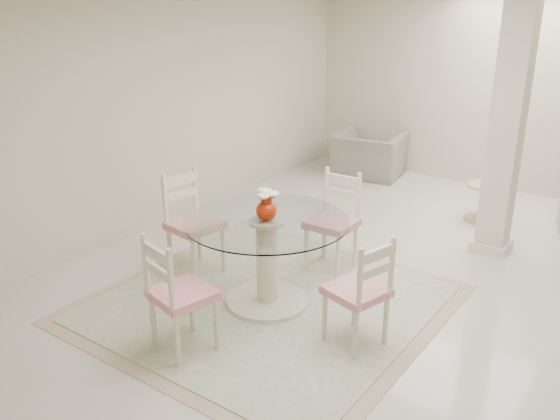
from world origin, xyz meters
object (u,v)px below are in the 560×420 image
Objects in this scene: red_vase at (266,205)px; dining_chair_west at (190,215)px; side_table at (484,204)px; dining_table at (267,262)px; column at (507,128)px; recliner_taupe at (368,155)px; dining_chair_south at (174,287)px; dining_chair_north at (335,214)px; dining_chair_east at (363,285)px.

dining_chair_west reaches higher than red_vase.
dining_table is at bearing -106.03° from side_table.
dining_chair_west is (-1.02, 0.11, 0.18)m from dining_table.
column is at bearing 62.05° from dining_table.
red_vase is 0.27× the size of recliner_taupe.
column reaches higher than recliner_taupe.
dining_chair_west is 1.05× the size of dining_chair_south.
dining_chair_south is at bearing -97.20° from dining_chair_north.
dining_chair_north reaches higher than recliner_taupe.
red_vase is 0.25× the size of dining_chair_north.
column is 1.43m from side_table.
dining_table is 1.03m from dining_chair_north.
column is at bearing -98.57° from dining_chair_south.
dining_table is 5.11× the size of red_vase.
column reaches higher than red_vase.
column is 2.36× the size of dining_chair_west.
side_table is (1.04, 4.22, -0.36)m from dining_chair_south.
dining_chair_west reaches higher than dining_table.
dining_chair_south is at bearing -96.45° from dining_table.
side_table is (2.03, -0.84, -0.12)m from recliner_taupe.
dining_chair_north reaches higher than red_vase.
dining_chair_west is at bearing -80.58° from dining_chair_east.
dining_chair_south reaches higher than side_table.
dining_table is 4.19m from recliner_taupe.
dining_chair_south is (-1.39, -3.42, -0.78)m from column.
side_table is at bearing -24.33° from dining_chair_west.
column is 2.66m from dining_chair_east.
red_vase is 0.27× the size of dining_chair_east.
dining_chair_north is 2.38× the size of side_table.
column reaches higher than dining_chair_north.
dining_table is 1.03m from dining_chair_south.
dining_chair_west is 2.47× the size of side_table.
column reaches higher than dining_chair_south.
dining_table is 0.54m from red_vase.
dining_chair_north is at bearing -130.34° from column.
dining_chair_north is at bearing -125.38° from dining_chair_east.
column is 2.49× the size of dining_chair_south.
dining_chair_north is at bearing 84.58° from dining_table.
dining_table is 1.24× the size of dining_chair_west.
dining_chair_south is (-0.12, -1.01, -0.39)m from red_vase.
dining_table reaches higher than side_table.
dining_chair_east is 1.44m from dining_chair_south.
side_table is at bearing -90.22° from dining_chair_south.
dining_chair_east is 1.46m from dining_chair_north.
red_vase is at bearing -96.63° from dining_chair_north.
dining_chair_west is (-1.02, 0.11, -0.36)m from red_vase.
dining_table is at bearing -80.84° from dining_chair_east.
dining_chair_south reaches higher than recliner_taupe.
dining_table is 1.29× the size of dining_chair_north.
dining_chair_south is 2.34× the size of side_table.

